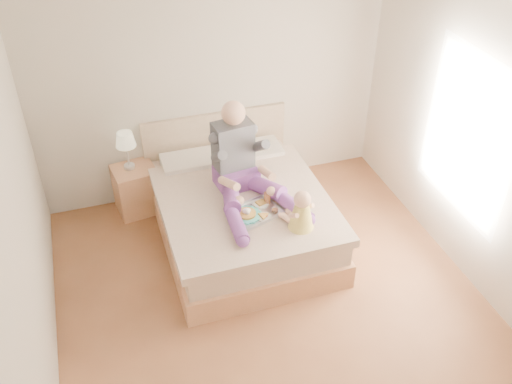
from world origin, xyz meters
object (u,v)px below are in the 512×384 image
object	(u,v)px
bed	(240,211)
baby	(301,213)
adult	(242,168)
tray	(255,210)
nightstand	(136,189)

from	to	relation	value
bed	baby	size ratio (longest dim) A/B	5.28
bed	adult	xyz separation A→B (m)	(0.02, -0.04, 0.58)
tray	baby	bearing A→B (deg)	-60.68
bed	baby	xyz separation A→B (m)	(0.39, -0.76, 0.46)
baby	nightstand	bearing A→B (deg)	105.33
nightstand	baby	distance (m)	2.14
bed	adult	distance (m)	0.58
bed	nightstand	size ratio (longest dim) A/B	3.86
nightstand	adult	size ratio (longest dim) A/B	0.46
baby	adult	bearing A→B (deg)	90.65
tray	baby	distance (m)	0.50
bed	nightstand	world-z (taller)	bed
bed	tray	bearing A→B (deg)	-85.60
nightstand	tray	xyz separation A→B (m)	(1.03, -1.22, 0.36)
nightstand	baby	bearing A→B (deg)	-56.41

